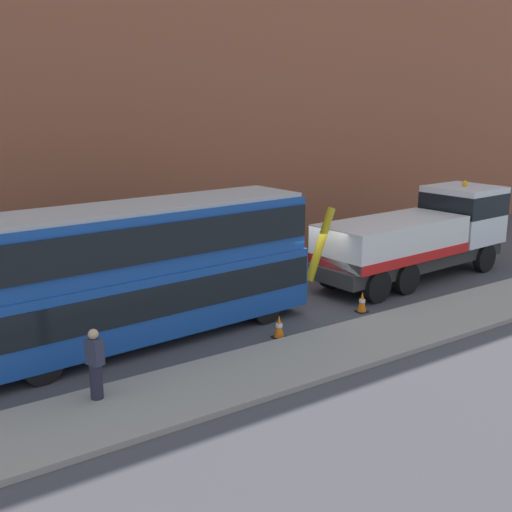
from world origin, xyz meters
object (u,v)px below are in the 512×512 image
Objects in this scene: double_decker_bus at (137,268)px; traffic_cone_midway at (362,302)px; recovery_tow_truck at (421,234)px; traffic_cone_near_bus at (279,327)px; pedestrian_onlooker at (95,365)px.

traffic_cone_midway is at bearing -17.77° from double_decker_bus.
traffic_cone_near_bus is (-8.55, -2.15, -1.42)m from recovery_tow_truck.
traffic_cone_midway is at bearing -162.98° from recovery_tow_truck.
recovery_tow_truck is 8.93m from traffic_cone_near_bus.
double_decker_bus is 15.49× the size of traffic_cone_near_bus.
traffic_cone_midway is at bearing 4.92° from traffic_cone_near_bus.
pedestrian_onlooker is at bearing -171.53° from recovery_tow_truck.
recovery_tow_truck is 5.97× the size of pedestrian_onlooker.
pedestrian_onlooker is at bearing -170.72° from traffic_cone_near_bus.
double_decker_bus is 4.18m from pedestrian_onlooker.
pedestrian_onlooker is 6.13m from traffic_cone_near_bus.
recovery_tow_truck is 5.39m from traffic_cone_midway.
pedestrian_onlooker reaches higher than traffic_cone_near_bus.
recovery_tow_truck reaches higher than traffic_cone_near_bus.
pedestrian_onlooker is at bearing -172.37° from traffic_cone_midway.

